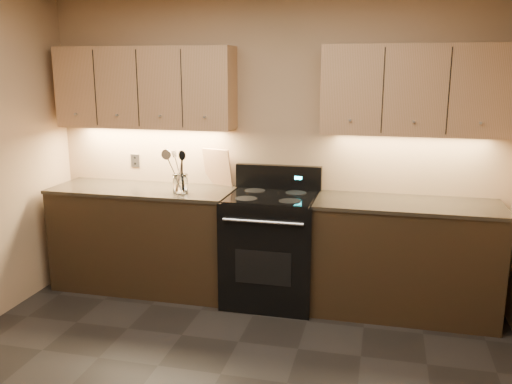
# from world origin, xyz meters

# --- Properties ---
(wall_back) EXTENTS (4.00, 0.04, 2.60)m
(wall_back) POSITION_xyz_m (0.00, 2.00, 1.30)
(wall_back) COLOR tan
(wall_back) RESTS_ON ground
(counter_left) EXTENTS (1.62, 0.62, 0.93)m
(counter_left) POSITION_xyz_m (-1.10, 1.70, 0.47)
(counter_left) COLOR black
(counter_left) RESTS_ON ground
(counter_right) EXTENTS (1.46, 0.62, 0.93)m
(counter_right) POSITION_xyz_m (1.18, 1.70, 0.47)
(counter_right) COLOR black
(counter_right) RESTS_ON ground
(stove) EXTENTS (0.76, 0.68, 1.14)m
(stove) POSITION_xyz_m (0.08, 1.68, 0.48)
(stove) COLOR black
(stove) RESTS_ON ground
(upper_cab_left) EXTENTS (1.60, 0.30, 0.70)m
(upper_cab_left) POSITION_xyz_m (-1.10, 1.85, 1.80)
(upper_cab_left) COLOR tan
(upper_cab_left) RESTS_ON wall_back
(upper_cab_right) EXTENTS (1.44, 0.30, 0.70)m
(upper_cab_right) POSITION_xyz_m (1.18, 1.85, 1.80)
(upper_cab_right) COLOR tan
(upper_cab_right) RESTS_ON wall_back
(outlet_plate) EXTENTS (0.08, 0.01, 0.12)m
(outlet_plate) POSITION_xyz_m (-1.30, 1.99, 1.12)
(outlet_plate) COLOR #B2B5BA
(outlet_plate) RESTS_ON wall_back
(utensil_crock) EXTENTS (0.15, 0.15, 0.16)m
(utensil_crock) POSITION_xyz_m (-0.70, 1.61, 1.00)
(utensil_crock) COLOR white
(utensil_crock) RESTS_ON counter_left
(cutting_board) EXTENTS (0.28, 0.16, 0.34)m
(cutting_board) POSITION_xyz_m (-0.48, 1.96, 1.10)
(cutting_board) COLOR tan
(cutting_board) RESTS_ON counter_left
(wooden_spoon) EXTENTS (0.11, 0.10, 0.34)m
(wooden_spoon) POSITION_xyz_m (-0.73, 1.62, 1.11)
(wooden_spoon) COLOR tan
(wooden_spoon) RESTS_ON utensil_crock
(black_spoon) EXTENTS (0.10, 0.14, 0.37)m
(black_spoon) POSITION_xyz_m (-0.70, 1.63, 1.12)
(black_spoon) COLOR black
(black_spoon) RESTS_ON utensil_crock
(steel_spatula) EXTENTS (0.20, 0.13, 0.37)m
(steel_spatula) POSITION_xyz_m (-0.68, 1.63, 1.13)
(steel_spatula) COLOR silver
(steel_spatula) RESTS_ON utensil_crock
(steel_skimmer) EXTENTS (0.24, 0.11, 0.37)m
(steel_skimmer) POSITION_xyz_m (-0.69, 1.60, 1.13)
(steel_skimmer) COLOR silver
(steel_skimmer) RESTS_ON utensil_crock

